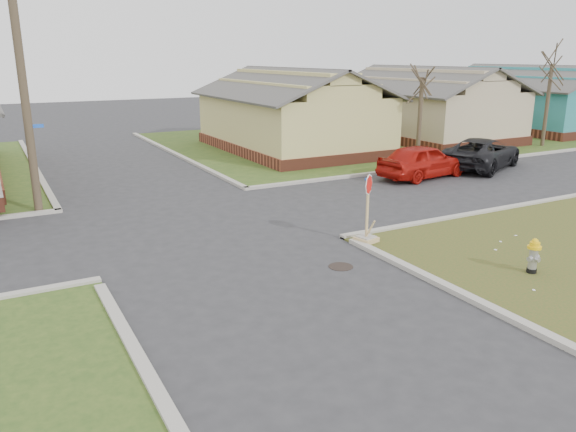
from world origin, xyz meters
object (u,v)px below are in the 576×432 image
fire_hydrant (534,254)px  stop_sign (367,227)px  dark_pickup (482,153)px  red_sedan (423,161)px  utility_pole (22,75)px

fire_hydrant → stop_sign: stop_sign is taller
fire_hydrant → dark_pickup: (9.39, 10.56, 0.20)m
dark_pickup → red_sedan: bearing=70.9°
utility_pole → fire_hydrant: 16.44m
stop_sign → red_sedan: size_ratio=0.45×
stop_sign → red_sedan: bearing=25.4°
fire_hydrant → dark_pickup: dark_pickup is taller
fire_hydrant → dark_pickup: bearing=42.0°
dark_pickup → stop_sign: bearing=95.9°
red_sedan → dark_pickup: size_ratio=0.84×
fire_hydrant → red_sedan: bearing=55.8°
stop_sign → dark_pickup: size_ratio=0.38×
red_sedan → fire_hydrant: bearing=145.0°
utility_pole → stop_sign: bearing=-45.2°
fire_hydrant → stop_sign: 4.53m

